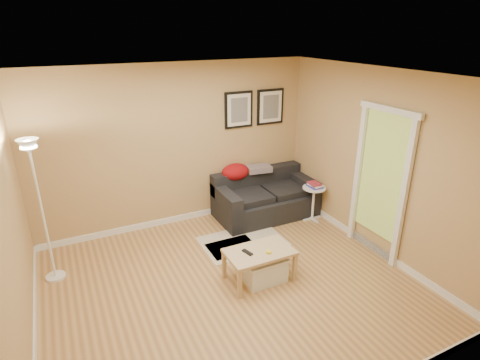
{
  "coord_description": "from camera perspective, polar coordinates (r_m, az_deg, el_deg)",
  "views": [
    {
      "loc": [
        -1.7,
        -3.73,
        3.08
      ],
      "look_at": [
        0.55,
        0.85,
        1.05
      ],
      "focal_mm": 28.98,
      "sensor_mm": 36.0,
      "label": 1
    }
  ],
  "objects": [
    {
      "name": "side_table",
      "position": [
        6.66,
        10.71,
        -3.42
      ],
      "size": [
        0.39,
        0.39,
        0.59
      ],
      "primitive_type": null,
      "color": "white",
      "rests_on": "ground"
    },
    {
      "name": "framed_print_right",
      "position": [
        6.75,
        4.47,
        10.71
      ],
      "size": [
        0.5,
        0.04,
        0.6
      ],
      "primitive_type": null,
      "color": "black",
      "rests_on": "wall_back"
    },
    {
      "name": "floor_lamp",
      "position": [
        5.38,
        -26.99,
        -4.83
      ],
      "size": [
        0.25,
        0.25,
        1.89
      ],
      "primitive_type": null,
      "color": "white",
      "rests_on": "ground"
    },
    {
      "name": "wall_back",
      "position": [
        6.24,
        -9.27,
        4.82
      ],
      "size": [
        4.5,
        0.0,
        4.5
      ],
      "primitive_type": "plane",
      "rotation": [
        1.57,
        0.0,
        0.0
      ],
      "color": "tan",
      "rests_on": "ground"
    },
    {
      "name": "tape_roll",
      "position": [
        4.95,
        4.22,
        -10.54
      ],
      "size": [
        0.07,
        0.07,
        0.03
      ],
      "primitive_type": "cylinder",
      "color": "yellow",
      "rests_on": "coffee_table"
    },
    {
      "name": "wall_left",
      "position": [
        4.17,
        -31.1,
        -7.0
      ],
      "size": [
        0.0,
        4.0,
        4.0
      ],
      "primitive_type": "plane",
      "rotation": [
        1.57,
        0.0,
        1.57
      ],
      "color": "tan",
      "rests_on": "ground"
    },
    {
      "name": "green_runner",
      "position": [
        5.88,
        -1.19,
        -9.85
      ],
      "size": [
        0.7,
        0.5,
        0.01
      ],
      "primitive_type": "cube",
      "color": "#668C4C",
      "rests_on": "ground"
    },
    {
      "name": "wall_front",
      "position": [
        3.01,
        15.29,
        -15.51
      ],
      "size": [
        4.5,
        0.0,
        4.5
      ],
      "primitive_type": "plane",
      "rotation": [
        -1.57,
        0.0,
        0.0
      ],
      "color": "tan",
      "rests_on": "ground"
    },
    {
      "name": "ceiling",
      "position": [
        4.13,
        -1.7,
        14.99
      ],
      "size": [
        4.5,
        4.5,
        0.0
      ],
      "primitive_type": "plane",
      "rotation": [
        3.14,
        0.0,
        0.0
      ],
      "color": "white",
      "rests_on": "wall_back"
    },
    {
      "name": "floor",
      "position": [
        5.13,
        -1.37,
        -15.24
      ],
      "size": [
        4.5,
        4.5,
        0.0
      ],
      "primitive_type": "plane",
      "color": "tan",
      "rests_on": "ground"
    },
    {
      "name": "baseboard_back",
      "position": [
        6.69,
        -8.61,
        -5.49
      ],
      "size": [
        4.5,
        0.02,
        0.1
      ],
      "primitive_type": "cube",
      "color": "white",
      "rests_on": "ground"
    },
    {
      "name": "baseboard_right",
      "position": [
        6.22,
        17.93,
        -8.65
      ],
      "size": [
        0.02,
        4.0,
        0.1
      ],
      "primitive_type": "cube",
      "color": "white",
      "rests_on": "ground"
    },
    {
      "name": "sofa",
      "position": [
        6.67,
        3.82,
        -2.28
      ],
      "size": [
        1.7,
        0.9,
        0.75
      ],
      "primitive_type": null,
      "color": "black",
      "rests_on": "ground"
    },
    {
      "name": "baseboard_left",
      "position": [
        4.84,
        -27.96,
        -20.17
      ],
      "size": [
        0.02,
        4.0,
        0.1
      ],
      "primitive_type": "cube",
      "color": "white",
      "rests_on": "ground"
    },
    {
      "name": "doorway",
      "position": [
        5.68,
        19.78,
        -0.86
      ],
      "size": [
        0.12,
        1.01,
        2.13
      ],
      "primitive_type": null,
      "color": "white",
      "rests_on": "ground"
    },
    {
      "name": "plaid_throw",
      "position": [
        6.73,
        2.77,
        1.69
      ],
      "size": [
        0.45,
        0.32,
        0.1
      ],
      "primitive_type": null,
      "rotation": [
        0.0,
        0.0,
        -0.14
      ],
      "color": "#A2785E",
      "rests_on": "sofa"
    },
    {
      "name": "framed_print_left",
      "position": [
        6.47,
        -0.19,
        10.3
      ],
      "size": [
        0.5,
        0.04,
        0.6
      ],
      "primitive_type": null,
      "color": "black",
      "rests_on": "wall_back"
    },
    {
      "name": "book_stack",
      "position": [
        6.55,
        10.94,
        -0.69
      ],
      "size": [
        0.25,
        0.29,
        0.08
      ],
      "primitive_type": null,
      "rotation": [
        0.0,
        0.0,
        0.31
      ],
      "color": "#3537A1",
      "rests_on": "side_table"
    },
    {
      "name": "area_rug",
      "position": [
        6.02,
        0.39,
        -9.03
      ],
      "size": [
        1.25,
        0.85,
        0.01
      ],
      "primitive_type": "cube",
      "color": "beige",
      "rests_on": "ground"
    },
    {
      "name": "red_throw",
      "position": [
        6.6,
        -0.66,
        1.2
      ],
      "size": [
        0.48,
        0.36,
        0.28
      ],
      "primitive_type": null,
      "color": "maroon",
      "rests_on": "sofa"
    },
    {
      "name": "wall_right",
      "position": [
        5.72,
        19.43,
        2.28
      ],
      "size": [
        0.0,
        4.0,
        4.0
      ],
      "primitive_type": "plane",
      "rotation": [
        1.57,
        0.0,
        -1.57
      ],
      "color": "tan",
      "rests_on": "ground"
    },
    {
      "name": "storage_bin",
      "position": [
        5.13,
        3.47,
        -12.91
      ],
      "size": [
        0.55,
        0.4,
        0.34
      ],
      "primitive_type": null,
      "color": "white",
      "rests_on": "ground"
    },
    {
      "name": "coffee_table",
      "position": [
        5.12,
        2.85,
        -12.38
      ],
      "size": [
        0.98,
        0.76,
        0.43
      ],
      "primitive_type": null,
      "rotation": [
        0.0,
        0.0,
        0.31
      ],
      "color": "tan",
      "rests_on": "ground"
    },
    {
      "name": "remote_control",
      "position": [
        4.95,
        1.1,
        -10.59
      ],
      "size": [
        0.09,
        0.17,
        0.02
      ],
      "primitive_type": "cube",
      "rotation": [
        0.0,
        0.0,
        0.27
      ],
      "color": "black",
      "rests_on": "coffee_table"
    }
  ]
}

